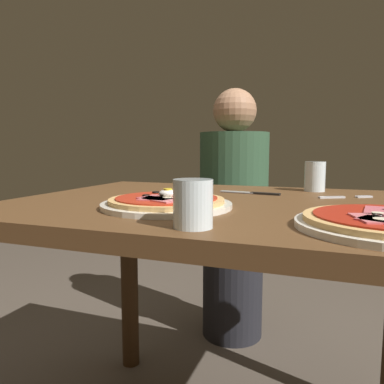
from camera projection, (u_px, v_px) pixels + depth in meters
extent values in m
cube|color=brown|center=(221.00, 208.00, 0.98)|extent=(1.10, 0.84, 0.04)
cylinder|color=#3C2715|center=(129.00, 280.00, 1.53)|extent=(0.07, 0.07, 0.73)
cylinder|color=silver|center=(167.00, 205.00, 0.87)|extent=(0.31, 0.31, 0.01)
cylinder|color=tan|center=(167.00, 200.00, 0.87)|extent=(0.27, 0.27, 0.01)
cylinder|color=#B72D19|center=(167.00, 198.00, 0.87)|extent=(0.24, 0.24, 0.00)
torus|color=black|center=(156.00, 192.00, 0.94)|extent=(0.02, 0.02, 0.00)
torus|color=black|center=(172.00, 194.00, 0.90)|extent=(0.02, 0.02, 0.00)
torus|color=black|center=(146.00, 196.00, 0.88)|extent=(0.02, 0.02, 0.00)
torus|color=black|center=(162.00, 195.00, 0.89)|extent=(0.02, 0.02, 0.00)
cube|color=#D16B70|center=(163.00, 200.00, 0.81)|extent=(0.10, 0.08, 0.00)
cube|color=#C65B66|center=(156.00, 199.00, 0.83)|extent=(0.09, 0.07, 0.00)
cube|color=#D16B70|center=(179.00, 193.00, 0.94)|extent=(0.10, 0.08, 0.00)
cube|color=#D16B70|center=(156.00, 198.00, 0.84)|extent=(0.06, 0.10, 0.00)
cylinder|color=beige|center=(167.00, 198.00, 0.83)|extent=(0.02, 0.02, 0.00)
cylinder|color=beige|center=(172.00, 194.00, 0.91)|extent=(0.02, 0.02, 0.00)
cylinder|color=beige|center=(170.00, 197.00, 0.85)|extent=(0.02, 0.02, 0.00)
ellipsoid|color=white|center=(168.00, 194.00, 0.85)|extent=(0.04, 0.03, 0.02)
cylinder|color=yellow|center=(168.00, 189.00, 0.85)|extent=(0.02, 0.02, 0.00)
torus|color=black|center=(378.00, 215.00, 0.62)|extent=(0.02, 0.02, 0.00)
cube|color=#C65B66|center=(379.00, 211.00, 0.67)|extent=(0.06, 0.10, 0.00)
cube|color=#D16B70|center=(372.00, 218.00, 0.60)|extent=(0.07, 0.09, 0.00)
cylinder|color=beige|center=(382.00, 220.00, 0.58)|extent=(0.03, 0.03, 0.00)
cylinder|color=beige|center=(378.00, 214.00, 0.64)|extent=(0.02, 0.02, 0.00)
cylinder|color=silver|center=(193.00, 204.00, 0.65)|extent=(0.07, 0.07, 0.09)
cylinder|color=silver|center=(193.00, 221.00, 0.65)|extent=(0.06, 0.06, 0.02)
cylinder|color=silver|center=(315.00, 176.00, 1.20)|extent=(0.07, 0.07, 0.10)
cylinder|color=silver|center=(315.00, 182.00, 1.20)|extent=(0.06, 0.06, 0.06)
cube|color=silver|center=(332.00, 197.00, 1.03)|extent=(0.07, 0.05, 0.00)
cube|color=silver|center=(365.00, 197.00, 1.04)|extent=(0.04, 0.02, 0.00)
cube|color=silver|center=(364.00, 197.00, 1.05)|extent=(0.04, 0.02, 0.00)
cube|color=silver|center=(363.00, 197.00, 1.05)|extent=(0.04, 0.02, 0.00)
cube|color=silver|center=(362.00, 196.00, 1.06)|extent=(0.04, 0.02, 0.00)
cube|color=silver|center=(236.00, 192.00, 1.16)|extent=(0.11, 0.03, 0.00)
cube|color=black|center=(265.00, 194.00, 1.11)|extent=(0.09, 0.03, 0.01)
cylinder|color=black|center=(232.00, 288.00, 1.80)|extent=(0.29, 0.29, 0.46)
cylinder|color=#2D4C33|center=(234.00, 188.00, 1.74)|extent=(0.32, 0.32, 0.52)
sphere|color=#9E7051|center=(235.00, 111.00, 1.70)|extent=(0.20, 0.20, 0.20)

